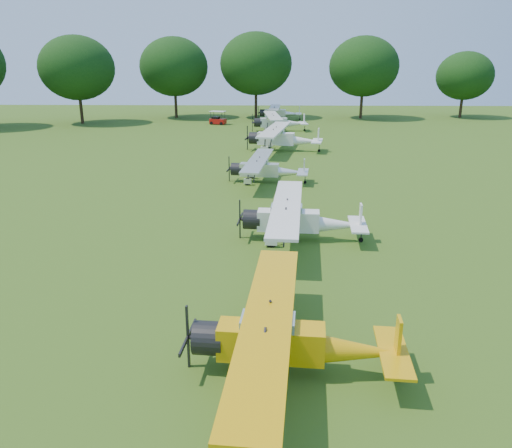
{
  "coord_description": "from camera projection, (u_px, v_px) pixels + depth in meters",
  "views": [
    {
      "loc": [
        0.13,
        -23.54,
        8.56
      ],
      "look_at": [
        -0.48,
        -1.68,
        1.4
      ],
      "focal_mm": 35.0,
      "sensor_mm": 36.0,
      "label": 1
    }
  ],
  "objects": [
    {
      "name": "aircraft_4",
      "position": [
        265.0,
        168.0,
        36.63
      ],
      "size": [
        5.98,
        9.51,
        1.87
      ],
      "rotation": [
        0.0,
        0.0,
        -0.11
      ],
      "color": "white",
      "rests_on": "ground"
    },
    {
      "name": "aircraft_5",
      "position": [
        282.0,
        137.0,
        49.5
      ],
      "size": [
        7.69,
        12.17,
        2.39
      ],
      "rotation": [
        0.0,
        0.0,
        -0.16
      ],
      "color": "white",
      "rests_on": "ground"
    },
    {
      "name": "aircraft_3",
      "position": [
        298.0,
        218.0,
        24.72
      ],
      "size": [
        6.39,
        10.18,
        2.0
      ],
      "rotation": [
        0.0,
        0.0,
        -0.07
      ],
      "color": "white",
      "rests_on": "ground"
    },
    {
      "name": "golf_cart",
      "position": [
        218.0,
        120.0,
        70.48
      ],
      "size": [
        2.45,
        1.89,
        1.85
      ],
      "rotation": [
        0.0,
        0.0,
        -0.3
      ],
      "color": "#AE100C",
      "rests_on": "ground"
    },
    {
      "name": "ground",
      "position": [
        267.0,
        240.0,
        25.03
      ],
      "size": [
        160.0,
        160.0,
        0.0
      ],
      "primitive_type": "plane",
      "color": "#274A12",
      "rests_on": "ground"
    },
    {
      "name": "tree_belt",
      "position": [
        346.0,
        73.0,
        22.59
      ],
      "size": [
        137.36,
        130.27,
        14.52
      ],
      "color": "#321D13",
      "rests_on": "ground"
    },
    {
      "name": "aircraft_7",
      "position": [
        278.0,
        112.0,
        75.85
      ],
      "size": [
        6.64,
        10.56,
        2.08
      ],
      "rotation": [
        0.0,
        0.0,
        -0.05
      ],
      "color": "white",
      "rests_on": "ground"
    },
    {
      "name": "aircraft_6",
      "position": [
        278.0,
        121.0,
        63.46
      ],
      "size": [
        7.1,
        11.31,
        2.22
      ],
      "rotation": [
        0.0,
        0.0,
        0.08
      ],
      "color": "white",
      "rests_on": "ground"
    },
    {
      "name": "aircraft_2",
      "position": [
        288.0,
        337.0,
        14.03
      ],
      "size": [
        6.33,
        10.09,
        1.98
      ],
      "rotation": [
        0.0,
        0.0,
        -0.08
      ],
      "color": "#D59F08",
      "rests_on": "ground"
    }
  ]
}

